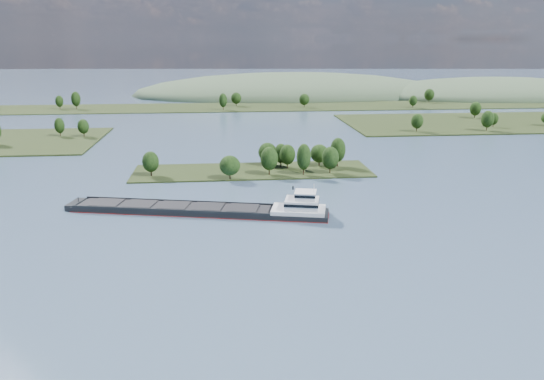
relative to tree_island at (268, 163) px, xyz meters
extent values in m
plane|color=#3E526C|center=(-6.44, -58.93, -3.84)|extent=(1800.00, 1800.00, 0.00)
cube|color=black|center=(-6.44, 1.07, -3.84)|extent=(100.00, 30.00, 1.20)
cylinder|color=black|center=(13.99, -8.51, -1.12)|extent=(0.50, 0.50, 4.24)
ellipsoid|color=black|center=(13.99, -8.51, 4.26)|extent=(5.92, 5.92, 10.89)
cylinder|color=black|center=(0.85, 10.42, -1.61)|extent=(0.50, 0.50, 3.26)
ellipsoid|color=black|center=(0.85, 10.42, 2.54)|extent=(8.18, 8.18, 8.39)
cylinder|color=black|center=(0.02, -6.87, -1.35)|extent=(0.50, 0.50, 3.78)
ellipsoid|color=black|center=(0.02, -6.87, 3.46)|extent=(7.28, 7.28, 9.73)
cylinder|color=black|center=(6.32, 6.44, -1.56)|extent=(0.50, 0.50, 3.36)
ellipsoid|color=black|center=(6.32, 6.44, 2.71)|extent=(5.73, 5.73, 8.64)
cylinder|color=black|center=(-16.18, -12.33, -1.69)|extent=(0.50, 0.50, 3.10)
ellipsoid|color=black|center=(-16.18, -12.33, 2.24)|extent=(8.32, 8.32, 7.96)
cylinder|color=black|center=(-47.99, -4.25, -1.59)|extent=(0.50, 0.50, 3.31)
ellipsoid|color=black|center=(-47.99, -4.25, 2.62)|extent=(6.81, 6.81, 8.52)
cylinder|color=black|center=(8.77, 3.21, -1.53)|extent=(0.50, 0.50, 3.42)
ellipsoid|color=black|center=(8.77, 3.21, 2.81)|extent=(6.88, 6.88, 8.79)
cylinder|color=black|center=(31.05, 4.75, -1.17)|extent=(0.50, 0.50, 4.15)
ellipsoid|color=black|center=(31.05, 4.75, 4.11)|extent=(6.81, 6.81, 10.67)
cylinder|color=black|center=(25.37, -6.84, -1.41)|extent=(0.50, 0.50, 3.66)
ellipsoid|color=black|center=(25.37, -6.84, 3.23)|extent=(7.17, 7.17, 9.40)
cylinder|color=black|center=(23.27, 6.49, -1.68)|extent=(0.50, 0.50, 3.13)
ellipsoid|color=black|center=(23.27, 6.49, 2.31)|extent=(8.04, 8.04, 8.05)
cylinder|color=black|center=(-96.85, 90.05, -1.41)|extent=(0.50, 0.50, 3.27)
ellipsoid|color=black|center=(-96.85, 90.05, 2.75)|extent=(6.39, 6.39, 8.41)
cylinder|color=black|center=(-110.65, 92.66, -1.31)|extent=(0.50, 0.50, 3.47)
ellipsoid|color=black|center=(-110.65, 92.66, 3.11)|extent=(5.68, 5.68, 8.93)
cylinder|color=black|center=(97.76, 88.42, -1.28)|extent=(0.50, 0.50, 3.53)
ellipsoid|color=black|center=(97.76, 88.42, 3.21)|extent=(7.22, 7.22, 9.08)
cylinder|color=black|center=(140.84, 86.80, -1.05)|extent=(0.50, 0.50, 3.99)
ellipsoid|color=black|center=(140.84, 86.80, 4.03)|extent=(7.63, 7.63, 10.27)
cylinder|color=black|center=(151.86, 99.93, -1.59)|extent=(0.50, 0.50, 2.91)
ellipsoid|color=black|center=(151.86, 99.93, 2.10)|extent=(5.49, 5.49, 7.47)
cylinder|color=black|center=(158.29, 138.29, -1.16)|extent=(0.50, 0.50, 3.76)
ellipsoid|color=black|center=(158.29, 138.29, 3.61)|extent=(7.88, 7.88, 9.66)
cube|color=black|center=(-6.44, 221.07, -3.84)|extent=(900.00, 60.00, 1.20)
cylinder|color=black|center=(-146.07, 219.83, -1.47)|extent=(0.50, 0.50, 3.55)
ellipsoid|color=black|center=(-146.07, 219.83, 3.04)|extent=(6.17, 6.17, 9.12)
cylinder|color=black|center=(136.39, 201.41, -1.63)|extent=(0.50, 0.50, 3.22)
ellipsoid|color=black|center=(136.39, 201.41, 2.47)|extent=(6.46, 6.46, 8.29)
cylinder|color=black|center=(-5.87, 225.91, -1.39)|extent=(0.50, 0.50, 3.71)
ellipsoid|color=black|center=(-5.87, 225.91, 3.34)|extent=(8.54, 8.54, 9.55)
cylinder|color=black|center=(163.14, 235.19, -1.28)|extent=(0.50, 0.50, 3.92)
ellipsoid|color=black|center=(163.14, 235.19, 3.70)|extent=(8.77, 8.77, 10.07)
cylinder|color=black|center=(-132.97, 218.70, -0.97)|extent=(0.50, 0.50, 4.54)
ellipsoid|color=black|center=(-132.97, 218.70, 4.81)|extent=(7.34, 7.34, 11.68)
cylinder|color=black|center=(49.00, 212.07, -1.43)|extent=(0.50, 0.50, 3.63)
ellipsoid|color=black|center=(49.00, 212.07, 3.18)|extent=(8.39, 8.39, 9.33)
cylinder|color=black|center=(-16.86, 202.24, -1.10)|extent=(0.50, 0.50, 4.28)
ellipsoid|color=black|center=(-16.86, 202.24, 4.34)|extent=(6.38, 6.38, 11.00)
ellipsoid|color=#3C5138|center=(253.56, 291.07, -3.84)|extent=(260.00, 140.00, 36.00)
ellipsoid|color=#3C5138|center=(53.56, 321.07, -3.84)|extent=(320.00, 160.00, 44.00)
cube|color=black|center=(-27.10, -52.25, -3.32)|extent=(83.73, 29.04, 2.30)
cube|color=maroon|center=(-27.10, -52.25, -3.79)|extent=(83.98, 29.29, 0.26)
cube|color=black|center=(-34.08, -45.38, -1.86)|extent=(63.15, 15.03, 0.84)
cube|color=black|center=(-36.39, -55.35, -1.86)|extent=(63.15, 15.03, 0.84)
cube|color=black|center=(-35.23, -50.37, -2.02)|extent=(63.15, 23.30, 0.31)
cube|color=black|center=(-57.61, -45.18, -1.70)|extent=(11.09, 10.46, 0.37)
cube|color=black|center=(-46.42, -47.77, -1.70)|extent=(11.09, 10.46, 0.37)
cube|color=black|center=(-35.23, -50.37, -1.70)|extent=(11.09, 10.46, 0.37)
cube|color=black|center=(-24.05, -52.96, -1.70)|extent=(11.09, 10.46, 0.37)
cube|color=black|center=(-12.86, -55.55, -1.70)|extent=(11.09, 10.46, 0.37)
cube|color=black|center=(-68.29, -42.70, -2.90)|extent=(5.17, 9.86, 2.09)
cylinder|color=black|center=(-67.27, -42.94, -1.44)|extent=(0.30, 0.30, 2.30)
cube|color=white|center=(4.43, -59.56, -1.55)|extent=(18.54, 13.54, 1.25)
cube|color=white|center=(5.45, -59.80, 0.54)|extent=(12.06, 10.49, 3.13)
cube|color=black|center=(5.45, -59.80, 0.96)|extent=(12.31, 10.75, 0.94)
cube|color=white|center=(6.47, -60.03, 3.26)|extent=(7.52, 7.52, 2.30)
cube|color=black|center=(6.47, -60.03, 3.68)|extent=(7.77, 7.77, 0.84)
cube|color=white|center=(6.47, -60.03, 4.51)|extent=(8.02, 8.02, 0.21)
cylinder|color=white|center=(9.01, -60.62, 5.76)|extent=(0.25, 0.25, 2.71)
cylinder|color=black|center=(3.11, -56.04, 4.72)|extent=(0.63, 0.63, 1.25)
camera|label=1|loc=(-19.42, -217.12, 50.39)|focal=35.00mm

